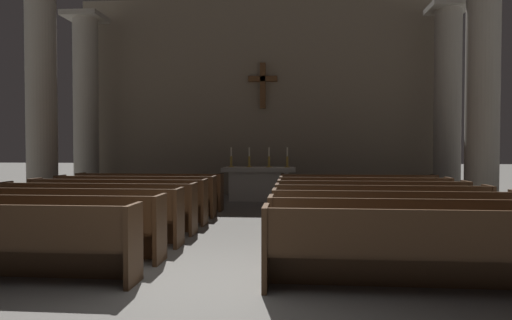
{
  "coord_description": "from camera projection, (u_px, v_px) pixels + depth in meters",
  "views": [
    {
      "loc": [
        1.12,
        -5.13,
        1.61
      ],
      "look_at": [
        0.0,
        7.45,
        1.26
      ],
      "focal_mm": 31.81,
      "sensor_mm": 36.0,
      "label": 1
    }
  ],
  "objects": [
    {
      "name": "candlestick_inner_left",
      "position": [
        249.0,
        161.0,
        13.7
      ],
      "size": [
        0.16,
        0.16,
        0.6
      ],
      "color": "#B79338",
      "rests_on": "altar"
    },
    {
      "name": "pew_right_row_3",
      "position": [
        393.0,
        220.0,
        7.01
      ],
      "size": [
        3.74,
        0.5,
        0.95
      ],
      "color": "#422B19",
      "rests_on": "ground"
    },
    {
      "name": "candlestick_outer_right",
      "position": [
        287.0,
        161.0,
        13.6
      ],
      "size": [
        0.16,
        0.16,
        0.6
      ],
      "color": "#B79338",
      "rests_on": "altar"
    },
    {
      "name": "pew_left_row_4",
      "position": [
        97.0,
        208.0,
        8.5
      ],
      "size": [
        3.74,
        0.5,
        0.95
      ],
      "color": "#422B19",
      "rests_on": "ground"
    },
    {
      "name": "apse_with_cross",
      "position": [
        263.0,
        96.0,
        15.37
      ],
      "size": [
        12.55,
        0.43,
        6.68
      ],
      "color": "gray",
      "rests_on": "ground"
    },
    {
      "name": "column_right_third",
      "position": [
        482.0,
        96.0,
        11.05
      ],
      "size": [
        1.18,
        1.18,
        5.88
      ],
      "color": "#9E998E",
      "rests_on": "ground"
    },
    {
      "name": "column_left_fourth",
      "position": [
        86.0,
        109.0,
        14.6
      ],
      "size": [
        1.18,
        1.18,
        5.88
      ],
      "color": "#9E998E",
      "rests_on": "ground"
    },
    {
      "name": "pew_right_row_2",
      "position": [
        410.0,
        233.0,
        5.99
      ],
      "size": [
        3.74,
        0.5,
        0.95
      ],
      "color": "#422B19",
      "rests_on": "ground"
    },
    {
      "name": "pew_left_row_6",
      "position": [
        135.0,
        196.0,
        10.55
      ],
      "size": [
        3.74,
        0.5,
        0.95
      ],
      "color": "#422B19",
      "rests_on": "ground"
    },
    {
      "name": "pew_left_row_7",
      "position": [
        150.0,
        192.0,
        11.57
      ],
      "size": [
        3.74,
        0.5,
        0.95
      ],
      "color": "#422B19",
      "rests_on": "ground"
    },
    {
      "name": "pew_left_row_3",
      "position": [
        69.0,
        216.0,
        7.48
      ],
      "size": [
        3.74,
        0.5,
        0.95
      ],
      "color": "#422B19",
      "rests_on": "ground"
    },
    {
      "name": "pew_right_row_5",
      "position": [
        371.0,
        204.0,
        9.06
      ],
      "size": [
        3.74,
        0.5,
        0.95
      ],
      "color": "#422B19",
      "rests_on": "ground"
    },
    {
      "name": "pew_left_row_5",
      "position": [
        118.0,
        201.0,
        9.52
      ],
      "size": [
        3.74,
        0.5,
        0.95
      ],
      "color": "#422B19",
      "rests_on": "ground"
    },
    {
      "name": "column_right_fourth",
      "position": [
        447.0,
        106.0,
        13.6
      ],
      "size": [
        1.18,
        1.18,
        5.88
      ],
      "color": "#9E998E",
      "rests_on": "ground"
    },
    {
      "name": "pew_right_row_4",
      "position": [
        381.0,
        211.0,
        8.04
      ],
      "size": [
        3.74,
        0.5,
        0.95
      ],
      "color": "#422B19",
      "rests_on": "ground"
    },
    {
      "name": "pew_left_row_2",
      "position": [
        33.0,
        227.0,
        6.45
      ],
      "size": [
        3.74,
        0.5,
        0.95
      ],
      "color": "#422B19",
      "rests_on": "ground"
    },
    {
      "name": "candlestick_inner_right",
      "position": [
        269.0,
        161.0,
        13.65
      ],
      "size": [
        0.16,
        0.16,
        0.6
      ],
      "color": "#B79338",
      "rests_on": "altar"
    },
    {
      "name": "altar",
      "position": [
        259.0,
        183.0,
        13.69
      ],
      "size": [
        2.2,
        0.9,
        1.01
      ],
      "color": "#BCB7AD",
      "rests_on": "ground"
    },
    {
      "name": "column_left_third",
      "position": [
        41.0,
        101.0,
        12.05
      ],
      "size": [
        1.18,
        1.18,
        5.88
      ],
      "color": "#9E998E",
      "rests_on": "ground"
    },
    {
      "name": "pew_right_row_6",
      "position": [
        364.0,
        198.0,
        10.08
      ],
      "size": [
        3.74,
        0.5,
        0.95
      ],
      "color": "#422B19",
      "rests_on": "ground"
    },
    {
      "name": "pew_right_row_7",
      "position": [
        357.0,
        193.0,
        11.11
      ],
      "size": [
        3.74,
        0.5,
        0.95
      ],
      "color": "#422B19",
      "rests_on": "ground"
    },
    {
      "name": "ground_plane",
      "position": [
        199.0,
        286.0,
        5.25
      ],
      "size": [
        80.0,
        80.0,
        0.0
      ],
      "primitive_type": "plane",
      "color": "#66635E"
    },
    {
      "name": "pew_right_row_1",
      "position": [
        433.0,
        250.0,
        4.97
      ],
      "size": [
        3.74,
        0.5,
        0.95
      ],
      "color": "#422B19",
      "rests_on": "ground"
    },
    {
      "name": "candlestick_outer_left",
      "position": [
        231.0,
        161.0,
        13.75
      ],
      "size": [
        0.16,
        0.16,
        0.6
      ],
      "color": "#B79338",
      "rests_on": "altar"
    }
  ]
}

